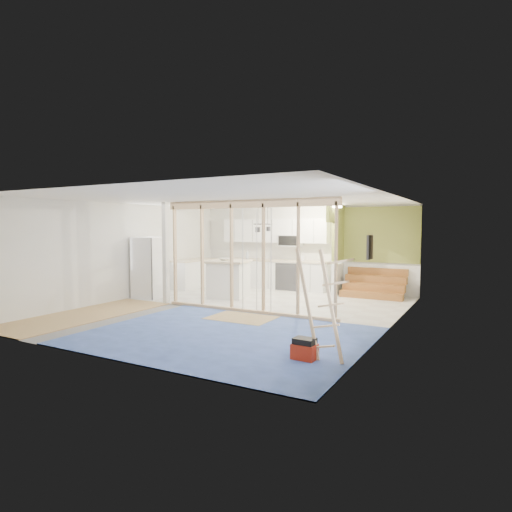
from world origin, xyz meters
The scene contains 17 objects.
room centered at (0.00, 0.00, 1.30)m, with size 7.01×8.01×2.61m.
floor_overlays centered at (0.07, 0.06, 0.01)m, with size 7.00×8.00×0.03m.
stud_frame centered at (-0.22, 0.00, 1.58)m, with size 4.66×0.14×2.60m.
base_cabinets centered at (-1.61, 3.36, 0.47)m, with size 4.45×2.24×0.93m.
upper_cabinets centered at (-0.84, 3.82, 1.82)m, with size 3.60×0.41×0.85m.
green_partition centered at (2.04, 3.66, 0.94)m, with size 2.25×1.51×2.60m.
pot_rack centered at (-0.31, 1.89, 2.00)m, with size 0.52×0.52×0.72m.
sheathing_panel centered at (3.48, -2.00, 1.30)m, with size 0.02×4.00×2.60m, color tan.
electrical_panel centered at (3.43, -1.40, 1.65)m, with size 0.04×0.30×0.40m, color #3C3C42.
ceiling_light centered at (1.40, 3.00, 2.54)m, with size 0.32×0.32×0.08m, color #FFEABF.
fridge centered at (-3.09, 0.46, 0.85)m, with size 0.81×0.78×1.69m.
island centered at (-1.19, 1.55, 0.52)m, with size 1.26×1.26×1.05m.
bowl centered at (-1.24, 1.43, 1.08)m, with size 0.29×0.29×0.07m, color silver.
soap_bottle_a centered at (-1.76, 3.59, 1.07)m, with size 0.11×0.11×0.29m, color silver.
soap_bottle_b centered at (0.11, 3.78, 1.04)m, with size 0.10×0.10×0.21m, color white.
toolbox centered at (2.79, -2.61, 0.16)m, with size 0.37×0.28×0.33m.
ladder centered at (3.04, -2.57, 0.84)m, with size 0.89×0.04×1.65m.
Camera 1 is at (5.16, -8.43, 1.99)m, focal length 30.00 mm.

